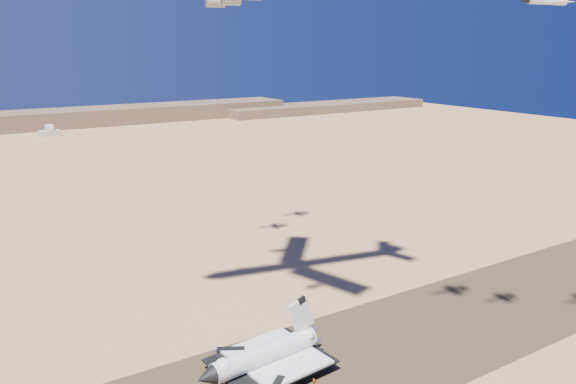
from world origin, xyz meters
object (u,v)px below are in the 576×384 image
crew_b (317,383)px  crew_a (307,373)px  shuttle (264,357)px  crew_c (314,381)px  chase_jet_b (546,1)px

crew_b → crew_a: bearing=-14.9°
shuttle → crew_c: bearing=-57.6°
shuttle → crew_c: shuttle is taller
crew_b → crew_c: (-0.08, 1.14, -0.10)m
chase_jet_b → shuttle: bearing=152.3°
shuttle → crew_c: (8.44, -10.85, -4.16)m
shuttle → crew_b: size_ratio=20.39×
crew_c → crew_b: bearing=138.8°
crew_b → crew_c: size_ratio=1.12×
shuttle → chase_jet_b: size_ratio=2.64×
crew_a → crew_c: 4.01m
crew_a → chase_jet_b: chase_jet_b is taller
shuttle → crew_b: (8.52, -11.98, -4.05)m
crew_c → chase_jet_b: bearing=-164.7°
crew_b → chase_jet_b: chase_jet_b is taller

